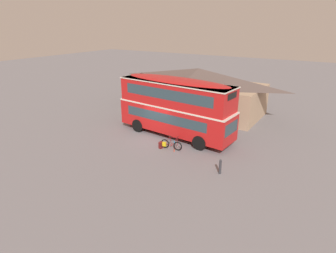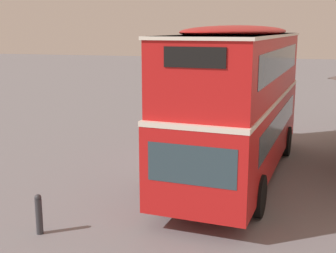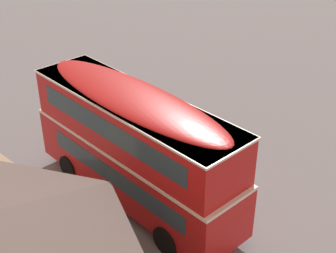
% 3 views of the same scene
% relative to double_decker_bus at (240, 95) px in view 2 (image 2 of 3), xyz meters
% --- Properties ---
extents(ground_plane, '(120.00, 120.00, 0.00)m').
position_rel_double_decker_bus_xyz_m(ground_plane, '(-0.98, -1.27, -2.64)').
color(ground_plane, slate).
extents(double_decker_bus, '(10.05, 3.40, 4.79)m').
position_rel_double_decker_bus_xyz_m(double_decker_bus, '(0.00, 0.00, 0.00)').
color(double_decker_bus, black).
rests_on(double_decker_bus, ground).
extents(touring_bicycle, '(1.73, 0.56, 1.04)m').
position_rel_double_decker_bus_xyz_m(touring_bicycle, '(1.06, -2.46, -2.27)').
color(touring_bicycle, black).
rests_on(touring_bicycle, ground).
extents(backpack_on_ground, '(0.33, 0.37, 0.56)m').
position_rel_double_decker_bus_xyz_m(backpack_on_ground, '(0.38, -2.71, -2.36)').
color(backpack_on_ground, maroon).
rests_on(backpack_on_ground, ground).
extents(water_bottle_red_squeeze, '(0.07, 0.07, 0.24)m').
position_rel_double_decker_bus_xyz_m(water_bottle_red_squeeze, '(1.54, -2.74, -2.53)').
color(water_bottle_red_squeeze, '#D84C33').
rests_on(water_bottle_red_squeeze, ground).
extents(kerb_bollard, '(0.16, 0.16, 0.97)m').
position_rel_double_decker_bus_xyz_m(kerb_bollard, '(5.52, -3.91, -2.14)').
color(kerb_bollard, '#333338').
rests_on(kerb_bollard, ground).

